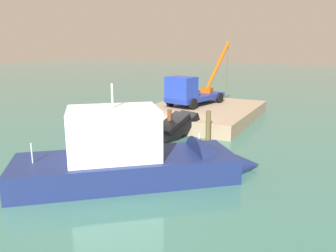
% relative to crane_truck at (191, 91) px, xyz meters
% --- Properties ---
extents(ground, '(200.00, 200.00, 0.00)m').
position_rel_crane_truck_xyz_m(ground, '(5.50, 1.18, -2.53)').
color(ground, '#386B60').
extents(dock, '(12.57, 9.47, 1.14)m').
position_rel_crane_truck_xyz_m(dock, '(0.09, 1.18, -1.96)').
color(dock, gray).
rests_on(dock, ground).
extents(crane_truck, '(9.64, 3.99, 5.98)m').
position_rel_crane_truck_xyz_m(crane_truck, '(0.00, 0.00, 0.00)').
color(crane_truck, navy).
rests_on(crane_truck, dock).
extents(dock_worker, '(0.34, 0.34, 1.77)m').
position_rel_crane_truck_xyz_m(dock_worker, '(0.84, -1.95, -0.48)').
color(dock_worker, '#3D3D3D').
rests_on(dock_worker, dock).
extents(salvaged_car, '(4.53, 2.97, 2.58)m').
position_rel_crane_truck_xyz_m(salvaged_car, '(7.17, 1.68, -1.85)').
color(salvaged_car, black).
rests_on(salvaged_car, ground).
extents(moored_yacht, '(11.25, 12.43, 6.62)m').
position_rel_crane_truck_xyz_m(moored_yacht, '(14.80, 4.44, -1.82)').
color(moored_yacht, navy).
rests_on(moored_yacht, ground).
extents(piling_near, '(0.34, 0.34, 1.56)m').
position_rel_crane_truck_xyz_m(piling_near, '(6.90, -1.88, -1.75)').
color(piling_near, brown).
rests_on(piling_near, ground).
extents(piling_mid, '(0.32, 0.32, 2.11)m').
position_rel_crane_truck_xyz_m(piling_mid, '(7.13, 1.34, -1.47)').
color(piling_mid, brown).
rests_on(piling_mid, ground).
extents(piling_far, '(0.35, 0.35, 2.24)m').
position_rel_crane_truck_xyz_m(piling_far, '(6.95, 4.37, -1.41)').
color(piling_far, brown).
rests_on(piling_far, ground).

